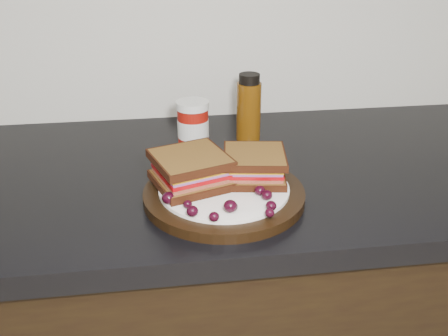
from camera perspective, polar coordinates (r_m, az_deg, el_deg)
The scene contains 26 objects.
countertop at distance 1.01m, azimuth 4.34°, elevation -0.66°, with size 3.98×0.60×0.04m, color black.
plate at distance 0.87m, azimuth 0.00°, elevation -3.02°, with size 0.28×0.28×0.02m, color black.
sandwich_left at distance 0.86m, azimuth -3.83°, elevation -0.20°, with size 0.12×0.12×0.05m, color brown, non-canonical shape.
sandwich_right at distance 0.88m, azimuth 3.49°, elevation 0.27°, with size 0.11×0.11×0.05m, color brown, non-canonical shape.
grape_0 at distance 0.81m, azimuth -6.37°, elevation -3.41°, with size 0.02×0.02×0.02m, color black.
grape_1 at distance 0.80m, azimuth -4.18°, elevation -4.16°, with size 0.01×0.01×0.01m, color black.
grape_2 at distance 0.78m, azimuth -3.63°, elevation -4.95°, with size 0.02×0.02×0.02m, color black.
grape_3 at distance 0.76m, azimuth -1.15°, elevation -5.59°, with size 0.02×0.02×0.02m, color black.
grape_4 at distance 0.78m, azimuth 0.72°, elevation -4.38°, with size 0.02×0.02×0.02m, color black.
grape_5 at distance 0.79m, azimuth 0.93°, elevation -4.42°, with size 0.02×0.02×0.02m, color black.
grape_6 at distance 0.78m, azimuth 5.23°, elevation -5.12°, with size 0.02×0.02×0.01m, color black.
grape_7 at distance 0.79m, azimuth 5.41°, elevation -4.32°, with size 0.02×0.02×0.02m, color black.
grape_8 at distance 0.82m, azimuth 4.93°, elevation -3.11°, with size 0.02×0.02×0.02m, color black.
grape_9 at distance 0.83m, azimuth 4.12°, elevation -2.57°, with size 0.02×0.02×0.02m, color black.
grape_10 at distance 0.88m, azimuth 5.16°, elevation -0.91°, with size 0.02×0.02×0.02m, color black.
grape_11 at distance 0.88m, azimuth 4.65°, elevation -1.11°, with size 0.02×0.02×0.02m, color black.
grape_12 at distance 0.90m, azimuth 3.67°, elevation -0.20°, with size 0.02×0.02×0.02m, color black.
grape_13 at distance 0.91m, azimuth -3.53°, elevation 0.19°, with size 0.02×0.02×0.02m, color black.
grape_14 at distance 0.88m, azimuth -4.32°, elevation -0.98°, with size 0.02×0.02×0.02m, color black.
grape_15 at distance 0.87m, azimuth -3.55°, elevation -1.26°, with size 0.02×0.02×0.02m, color black.
grape_16 at distance 0.84m, azimuth -5.31°, elevation -2.49°, with size 0.02×0.02×0.01m, color black.
grape_17 at distance 0.90m, azimuth -3.99°, elevation -0.30°, with size 0.02×0.02×0.02m, color black.
grape_18 at distance 0.88m, azimuth -5.10°, elevation -0.98°, with size 0.02×0.02×0.02m, color black.
grape_19 at distance 0.86m, azimuth -5.52°, elevation -1.59°, with size 0.02×0.02×0.02m, color black.
condiment_jar at distance 1.06m, azimuth -3.56°, elevation 4.99°, with size 0.07×0.07×0.10m, color maroon.
oil_bottle at distance 1.09m, azimuth 2.84°, elevation 6.93°, with size 0.05×0.05×0.15m, color #522E08.
Camera 1 is at (-0.20, 0.82, 1.33)m, focal length 40.00 mm.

